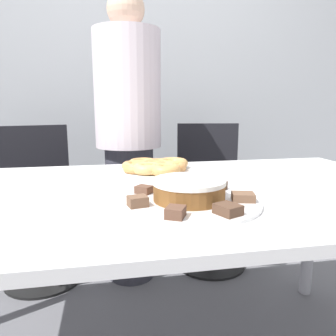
# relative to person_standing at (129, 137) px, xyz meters

# --- Properties ---
(wall_back) EXTENTS (8.00, 0.05, 2.60)m
(wall_back) POSITION_rel_person_standing_xyz_m (0.08, 0.80, 0.48)
(wall_back) COLOR #B2B7BC
(wall_back) RESTS_ON ground_plane
(table) EXTENTS (1.77, 0.97, 0.72)m
(table) POSITION_rel_person_standing_xyz_m (0.08, -0.78, -0.17)
(table) COLOR white
(table) RESTS_ON ground_plane
(person_standing) EXTENTS (0.35, 0.35, 1.57)m
(person_standing) POSITION_rel_person_standing_xyz_m (0.00, 0.00, 0.00)
(person_standing) COLOR #383842
(person_standing) RESTS_ON ground_plane
(office_chair_left) EXTENTS (0.53, 0.53, 0.87)m
(office_chair_left) POSITION_rel_person_standing_xyz_m (-0.51, 0.11, -0.41)
(office_chair_left) COLOR black
(office_chair_left) RESTS_ON ground_plane
(office_chair_right) EXTENTS (0.50, 0.50, 0.87)m
(office_chair_right) POSITION_rel_person_standing_xyz_m (0.51, 0.11, -0.41)
(office_chair_right) COLOR black
(office_chair_right) RESTS_ON ground_plane
(plate_cake) EXTENTS (0.40, 0.40, 0.01)m
(plate_cake) POSITION_rel_person_standing_xyz_m (0.10, -0.95, -0.09)
(plate_cake) COLOR white
(plate_cake) RESTS_ON table
(plate_donuts) EXTENTS (0.34, 0.34, 0.01)m
(plate_donuts) POSITION_rel_person_standing_xyz_m (0.06, -0.52, -0.09)
(plate_donuts) COLOR white
(plate_donuts) RESTS_ON table
(frosted_cake) EXTENTS (0.20, 0.20, 0.06)m
(frosted_cake) POSITION_rel_person_standing_xyz_m (0.10, -0.95, -0.06)
(frosted_cake) COLOR brown
(frosted_cake) RESTS_ON plate_cake
(lamington_0) EXTENTS (0.06, 0.06, 0.03)m
(lamington_0) POSITION_rel_person_standing_xyz_m (0.21, -0.86, -0.07)
(lamington_0) COLOR #513828
(lamington_0) RESTS_ON plate_cake
(lamington_1) EXTENTS (0.04, 0.05, 0.03)m
(lamington_1) POSITION_rel_person_standing_xyz_m (0.10, -0.80, -0.07)
(lamington_1) COLOR #513828
(lamington_1) RESTS_ON plate_cake
(lamington_2) EXTENTS (0.06, 0.06, 0.02)m
(lamington_2) POSITION_rel_person_standing_xyz_m (-0.02, -0.86, -0.08)
(lamington_2) COLOR brown
(lamington_2) RESTS_ON plate_cake
(lamington_3) EXTENTS (0.06, 0.05, 0.03)m
(lamington_3) POSITION_rel_person_standing_xyz_m (-0.05, -0.98, -0.07)
(lamington_3) COLOR brown
(lamington_3) RESTS_ON plate_cake
(lamington_4) EXTENTS (0.06, 0.06, 0.03)m
(lamington_4) POSITION_rel_person_standing_xyz_m (0.03, -1.08, -0.08)
(lamington_4) COLOR brown
(lamington_4) RESTS_ON plate_cake
(lamington_5) EXTENTS (0.07, 0.07, 0.02)m
(lamington_5) POSITION_rel_person_standing_xyz_m (0.16, -1.09, -0.08)
(lamington_5) COLOR #513828
(lamington_5) RESTS_ON plate_cake
(lamington_6) EXTENTS (0.07, 0.06, 0.02)m
(lamington_6) POSITION_rel_person_standing_xyz_m (0.24, -0.99, -0.08)
(lamington_6) COLOR brown
(lamington_6) RESTS_ON plate_cake
(donut_0) EXTENTS (0.11, 0.11, 0.04)m
(donut_0) POSITION_rel_person_standing_xyz_m (0.06, -0.52, -0.07)
(donut_0) COLOR #C68447
(donut_0) RESTS_ON plate_donuts
(donut_1) EXTENTS (0.12, 0.12, 0.03)m
(donut_1) POSITION_rel_person_standing_xyz_m (0.13, -0.55, -0.07)
(donut_1) COLOR #C68447
(donut_1) RESTS_ON plate_donuts
(donut_2) EXTENTS (0.13, 0.13, 0.04)m
(donut_2) POSITION_rel_person_standing_xyz_m (0.15, -0.49, -0.07)
(donut_2) COLOR tan
(donut_2) RESTS_ON plate_donuts
(donut_3) EXTENTS (0.12, 0.12, 0.03)m
(donut_3) POSITION_rel_person_standing_xyz_m (0.10, -0.46, -0.07)
(donut_3) COLOR #D18E4C
(donut_3) RESTS_ON plate_donuts
(donut_4) EXTENTS (0.12, 0.12, 0.03)m
(donut_4) POSITION_rel_person_standing_xyz_m (0.03, -0.44, -0.07)
(donut_4) COLOR #D18E4C
(donut_4) RESTS_ON plate_donuts
(donut_5) EXTENTS (0.13, 0.13, 0.03)m
(donut_5) POSITION_rel_person_standing_xyz_m (-0.00, -0.50, -0.07)
(donut_5) COLOR tan
(donut_5) RESTS_ON plate_donuts
(donut_6) EXTENTS (0.11, 0.11, 0.03)m
(donut_6) POSITION_rel_person_standing_xyz_m (-0.01, -0.54, -0.07)
(donut_6) COLOR #D18E4C
(donut_6) RESTS_ON plate_donuts
(donut_7) EXTENTS (0.11, 0.11, 0.04)m
(donut_7) POSITION_rel_person_standing_xyz_m (0.03, -0.58, -0.07)
(donut_7) COLOR #E5AD66
(donut_7) RESTS_ON plate_donuts
(donut_8) EXTENTS (0.12, 0.12, 0.04)m
(donut_8) POSITION_rel_person_standing_xyz_m (0.09, -0.61, -0.07)
(donut_8) COLOR tan
(donut_8) RESTS_ON plate_donuts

